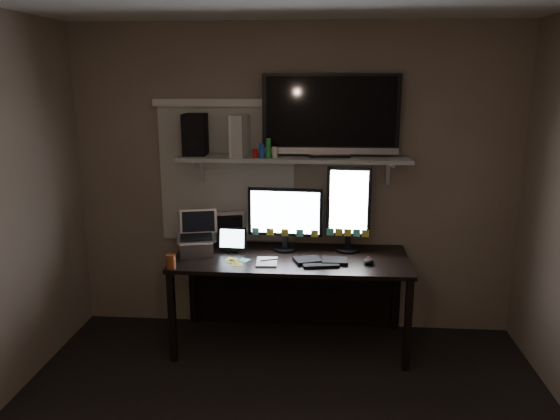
# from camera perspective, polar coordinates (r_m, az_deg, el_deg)

# --- Properties ---
(back_wall) EXTENTS (3.60, 0.00, 3.60)m
(back_wall) POSITION_cam_1_polar(r_m,az_deg,el_deg) (4.45, 1.47, 2.99)
(back_wall) COLOR #6B5B4D
(back_wall) RESTS_ON floor
(window_blinds) EXTENTS (1.10, 0.02, 1.10)m
(window_blinds) POSITION_cam_1_polar(r_m,az_deg,el_deg) (4.49, -5.58, 3.67)
(window_blinds) COLOR beige
(window_blinds) RESTS_ON back_wall
(desk) EXTENTS (1.80, 0.75, 0.73)m
(desk) POSITION_cam_1_polar(r_m,az_deg,el_deg) (4.39, 1.24, -6.60)
(desk) COLOR black
(desk) RESTS_ON floor
(wall_shelf) EXTENTS (1.80, 0.35, 0.03)m
(wall_shelf) POSITION_cam_1_polar(r_m,az_deg,el_deg) (4.24, 1.36, 5.41)
(wall_shelf) COLOR #9E9E9A
(wall_shelf) RESTS_ON back_wall
(monitor_landscape) EXTENTS (0.59, 0.10, 0.52)m
(monitor_landscape) POSITION_cam_1_polar(r_m,az_deg,el_deg) (4.31, 0.55, -0.91)
(monitor_landscape) COLOR black
(monitor_landscape) RESTS_ON desk
(monitor_portrait) EXTENTS (0.35, 0.09, 0.69)m
(monitor_portrait) POSITION_cam_1_polar(r_m,az_deg,el_deg) (4.30, 7.17, 0.14)
(monitor_portrait) COLOR black
(monitor_portrait) RESTS_ON desk
(keyboard) EXTENTS (0.43, 0.23, 0.02)m
(keyboard) POSITION_cam_1_polar(r_m,az_deg,el_deg) (4.11, 4.33, -5.30)
(keyboard) COLOR black
(keyboard) RESTS_ON desk
(mouse) EXTENTS (0.10, 0.13, 0.04)m
(mouse) POSITION_cam_1_polar(r_m,az_deg,el_deg) (4.12, 9.24, -5.27)
(mouse) COLOR black
(mouse) RESTS_ON desk
(notepad) EXTENTS (0.16, 0.22, 0.01)m
(notepad) POSITION_cam_1_polar(r_m,az_deg,el_deg) (4.09, -1.39, -5.45)
(notepad) COLOR silver
(notepad) RESTS_ON desk
(tablet) EXTENTS (0.23, 0.11, 0.20)m
(tablet) POSITION_cam_1_polar(r_m,az_deg,el_deg) (4.32, -4.99, -3.10)
(tablet) COLOR black
(tablet) RESTS_ON desk
(file_sorter) EXTENTS (0.23, 0.15, 0.27)m
(file_sorter) POSITION_cam_1_polar(r_m,az_deg,el_deg) (4.51, -5.33, -1.94)
(file_sorter) COLOR black
(file_sorter) RESTS_ON desk
(laptop) EXTENTS (0.34, 0.30, 0.33)m
(laptop) POSITION_cam_1_polar(r_m,az_deg,el_deg) (4.28, -8.76, -2.52)
(laptop) COLOR #A8A8AC
(laptop) RESTS_ON desk
(cup) EXTENTS (0.09, 0.09, 0.10)m
(cup) POSITION_cam_1_polar(r_m,az_deg,el_deg) (4.04, -11.32, -5.29)
(cup) COLOR brown
(cup) RESTS_ON desk
(sticky_notes) EXTENTS (0.36, 0.28, 0.00)m
(sticky_notes) POSITION_cam_1_polar(r_m,az_deg,el_deg) (4.13, -5.18, -5.33)
(sticky_notes) COLOR gold
(sticky_notes) RESTS_ON desk
(tv) EXTENTS (1.05, 0.21, 0.63)m
(tv) POSITION_cam_1_polar(r_m,az_deg,el_deg) (4.24, 5.32, 9.82)
(tv) COLOR black
(tv) RESTS_ON wall_shelf
(game_console) EXTENTS (0.13, 0.28, 0.32)m
(game_console) POSITION_cam_1_polar(r_m,az_deg,el_deg) (4.25, -4.25, 7.78)
(game_console) COLOR beige
(game_console) RESTS_ON wall_shelf
(speaker) EXTENTS (0.18, 0.22, 0.32)m
(speaker) POSITION_cam_1_polar(r_m,az_deg,el_deg) (4.36, -8.85, 7.81)
(speaker) COLOR black
(speaker) RESTS_ON wall_shelf
(bottles) EXTENTS (0.25, 0.06, 0.16)m
(bottles) POSITION_cam_1_polar(r_m,az_deg,el_deg) (4.16, -1.57, 6.54)
(bottles) COLOR #A50F0C
(bottles) RESTS_ON wall_shelf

